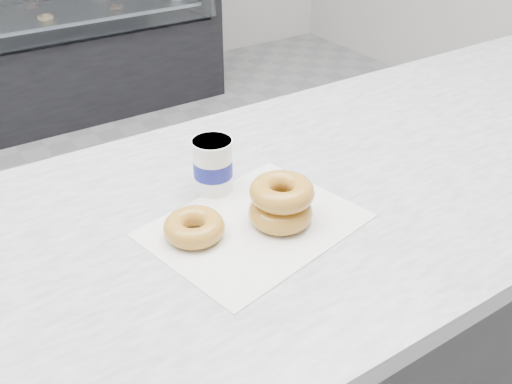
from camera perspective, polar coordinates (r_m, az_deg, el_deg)
ground at (r=2.04m, az=-7.02°, el=-13.82°), size 5.00×5.00×0.00m
counter at (r=1.36m, az=3.93°, el=-15.96°), size 3.06×0.76×0.90m
display_case at (r=3.60m, az=-23.84°, el=14.05°), size 2.40×0.74×1.25m
wax_paper at (r=0.96m, az=-0.10°, el=-3.31°), size 0.38×0.32×0.00m
donut_single at (r=0.93m, az=-6.20°, el=-3.51°), size 0.10×0.10×0.04m
donut_stack at (r=0.95m, az=2.53°, el=-1.02°), size 0.15×0.15×0.08m
coffee_cup at (r=1.04m, az=-4.33°, el=2.70°), size 0.09×0.09×0.10m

